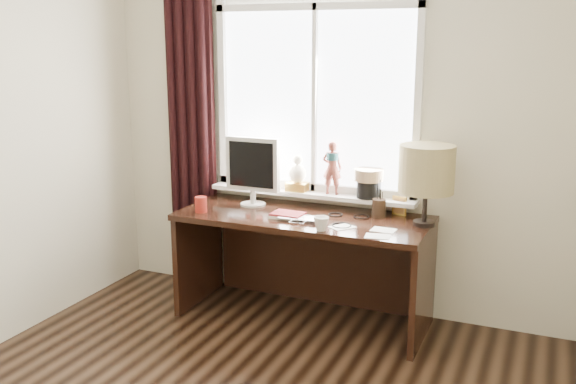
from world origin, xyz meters
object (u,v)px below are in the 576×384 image
at_px(mug, 321,223).
at_px(monitor, 252,167).
at_px(table_lamp, 427,170).
at_px(laptop, 303,219).
at_px(desk, 308,246).
at_px(red_cup, 201,204).

height_order(mug, monitor, monitor).
bearing_deg(mug, table_lamp, 32.40).
xyz_separation_m(laptop, monitor, (-0.48, 0.23, 0.27)).
bearing_deg(desk, table_lamp, -1.71).
bearing_deg(table_lamp, monitor, 178.27).
relative_size(mug, monitor, 0.19).
xyz_separation_m(mug, red_cup, (-0.91, 0.09, 0.01)).
height_order(desk, table_lamp, table_lamp).
height_order(desk, monitor, monitor).
distance_m(laptop, red_cup, 0.73).
bearing_deg(laptop, mug, -44.65).
height_order(red_cup, monitor, monitor).
bearing_deg(monitor, red_cup, -128.81).
bearing_deg(table_lamp, red_cup, -169.68).
bearing_deg(desk, mug, -58.49).
distance_m(red_cup, table_lamp, 1.53).
xyz_separation_m(desk, monitor, (-0.43, 0.01, 0.52)).
xyz_separation_m(red_cup, table_lamp, (1.48, 0.27, 0.31)).
height_order(red_cup, table_lamp, table_lamp).
height_order(mug, desk, mug).
bearing_deg(red_cup, desk, 23.37).
bearing_deg(mug, desk, 121.51).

